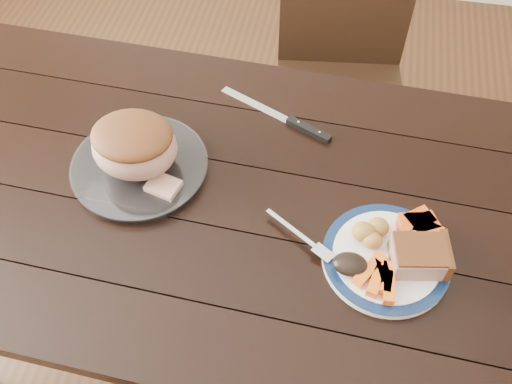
% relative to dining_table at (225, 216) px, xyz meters
% --- Properties ---
extents(ground, '(4.00, 4.00, 0.00)m').
position_rel_dining_table_xyz_m(ground, '(0.00, 0.00, -0.66)').
color(ground, '#472B16').
rests_on(ground, ground).
extents(dining_table, '(1.64, 0.97, 0.75)m').
position_rel_dining_table_xyz_m(dining_table, '(0.00, 0.00, 0.00)').
color(dining_table, black).
rests_on(dining_table, ground).
extents(chair_far, '(0.47, 0.48, 0.93)m').
position_rel_dining_table_xyz_m(chair_far, '(0.22, 0.74, -0.13)').
color(chair_far, black).
rests_on(chair_far, ground).
extents(dinner_plate, '(0.26, 0.26, 0.02)m').
position_rel_dining_table_xyz_m(dinner_plate, '(0.37, -0.11, 0.10)').
color(dinner_plate, white).
rests_on(dinner_plate, dining_table).
extents(plate_rim, '(0.26, 0.26, 0.02)m').
position_rel_dining_table_xyz_m(plate_rim, '(0.37, -0.11, 0.11)').
color(plate_rim, '#0D1E41').
rests_on(plate_rim, dinner_plate).
extents(serving_platter, '(0.31, 0.31, 0.02)m').
position_rel_dining_table_xyz_m(serving_platter, '(-0.20, 0.03, 0.10)').
color(serving_platter, white).
rests_on(serving_platter, dining_table).
extents(pork_slice, '(0.12, 0.10, 0.05)m').
position_rel_dining_table_xyz_m(pork_slice, '(0.43, -0.11, 0.14)').
color(pork_slice, tan).
rests_on(pork_slice, dinner_plate).
extents(roasted_potatoes, '(0.08, 0.07, 0.04)m').
position_rel_dining_table_xyz_m(roasted_potatoes, '(0.33, -0.07, 0.13)').
color(roasted_potatoes, gold).
rests_on(roasted_potatoes, dinner_plate).
extents(carrot_batons, '(0.08, 0.11, 0.02)m').
position_rel_dining_table_xyz_m(carrot_batons, '(0.36, -0.17, 0.12)').
color(carrot_batons, orange).
rests_on(carrot_batons, dinner_plate).
extents(pumpkin_wedges, '(0.10, 0.09, 0.04)m').
position_rel_dining_table_xyz_m(pumpkin_wedges, '(0.43, -0.04, 0.13)').
color(pumpkin_wedges, '#FB561B').
rests_on(pumpkin_wedges, dinner_plate).
extents(dark_mushroom, '(0.07, 0.05, 0.03)m').
position_rel_dining_table_xyz_m(dark_mushroom, '(0.30, -0.15, 0.13)').
color(dark_mushroom, black).
rests_on(dark_mushroom, dinner_plate).
extents(fork, '(0.16, 0.11, 0.00)m').
position_rel_dining_table_xyz_m(fork, '(0.20, -0.10, 0.11)').
color(fork, silver).
rests_on(fork, dinner_plate).
extents(roast_joint, '(0.19, 0.17, 0.13)m').
position_rel_dining_table_xyz_m(roast_joint, '(-0.20, 0.03, 0.17)').
color(roast_joint, tan).
rests_on(roast_joint, serving_platter).
extents(cut_slice, '(0.08, 0.07, 0.02)m').
position_rel_dining_table_xyz_m(cut_slice, '(-0.13, -0.02, 0.12)').
color(cut_slice, tan).
rests_on(cut_slice, serving_platter).
extents(carving_knife, '(0.30, 0.15, 0.01)m').
position_rel_dining_table_xyz_m(carving_knife, '(0.13, 0.24, 0.10)').
color(carving_knife, silver).
rests_on(carving_knife, dining_table).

